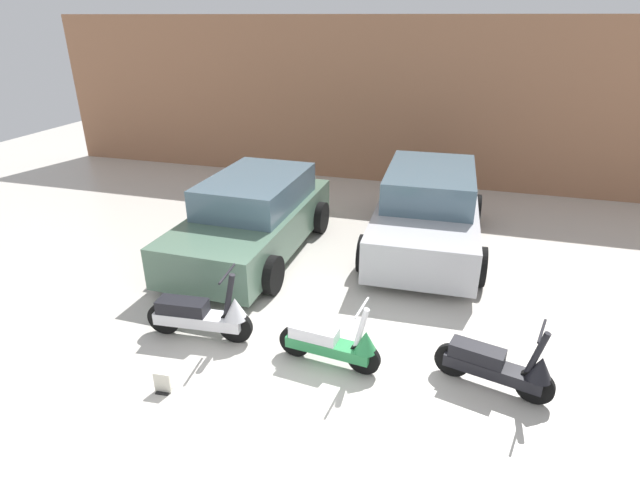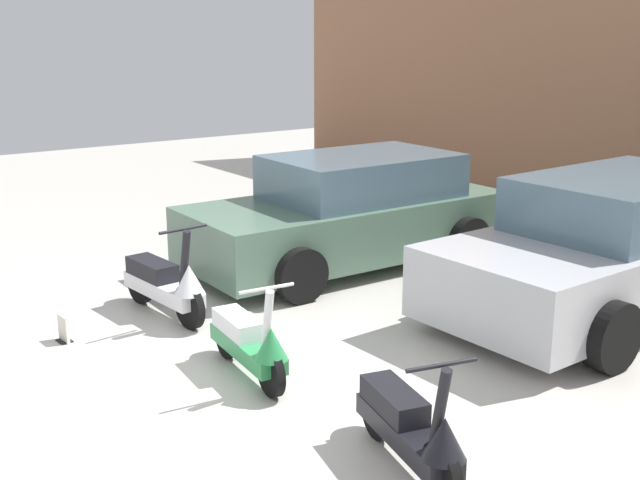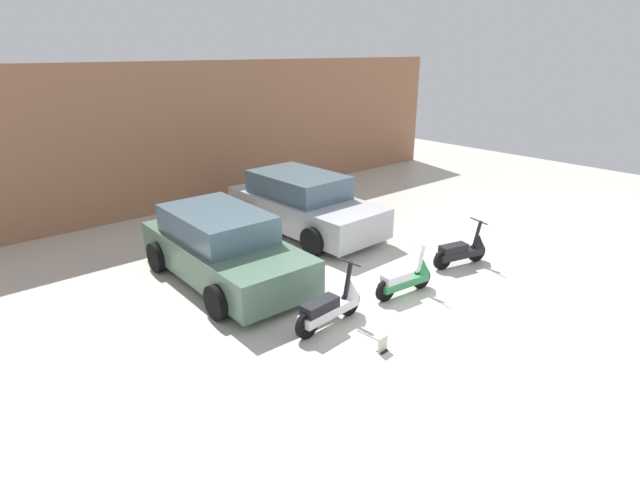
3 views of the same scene
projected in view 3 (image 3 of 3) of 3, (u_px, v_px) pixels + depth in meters
ground_plane at (424, 308)px, 8.94m from camera, size 28.00×28.00×0.00m
wall_back at (194, 136)px, 14.14m from camera, size 19.60×0.12×4.04m
scooter_front_left at (332, 305)px, 8.28m from camera, size 1.49×0.54×1.04m
scooter_front_right at (407, 278)px, 9.35m from camera, size 1.33×0.48×0.93m
scooter_front_center at (463, 250)px, 10.60m from camera, size 1.34×0.60×0.95m
car_rear_left at (223, 248)px, 9.86m from camera, size 2.04×4.13×1.39m
car_rear_center at (303, 204)px, 12.52m from camera, size 2.17×4.31×1.45m
placard_near_left_scooter at (383, 345)px, 7.62m from camera, size 0.20×0.13×0.26m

